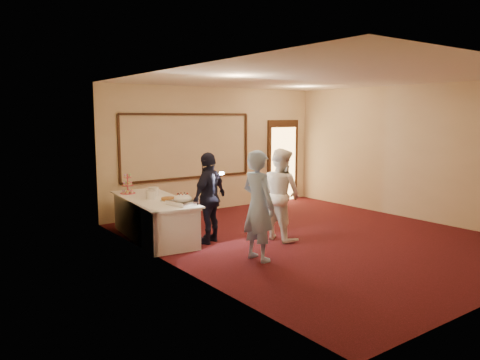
% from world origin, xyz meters
% --- Properties ---
extents(floor, '(7.00, 7.00, 0.00)m').
position_xyz_m(floor, '(0.00, 0.00, 0.00)').
color(floor, black).
rests_on(floor, ground).
extents(room_walls, '(6.04, 7.04, 3.02)m').
position_xyz_m(room_walls, '(0.00, 0.00, 2.03)').
color(room_walls, beige).
rests_on(room_walls, floor).
extents(wall_molding, '(3.45, 0.04, 1.55)m').
position_xyz_m(wall_molding, '(-0.80, 3.47, 1.60)').
color(wall_molding, black).
rests_on(wall_molding, room_walls).
extents(doorway, '(1.05, 0.07, 2.20)m').
position_xyz_m(doorway, '(2.15, 3.45, 1.08)').
color(doorway, black).
rests_on(doorway, floor).
extents(buffet_table, '(1.22, 2.58, 0.77)m').
position_xyz_m(buffet_table, '(-2.52, 1.81, 0.39)').
color(buffet_table, silver).
rests_on(buffet_table, floor).
extents(pavlova_tray, '(0.46, 0.56, 0.19)m').
position_xyz_m(pavlova_tray, '(-2.38, 0.92, 0.85)').
color(pavlova_tray, silver).
rests_on(pavlova_tray, buffet_table).
extents(cupcake_stand, '(0.30, 0.30, 0.44)m').
position_xyz_m(cupcake_stand, '(-2.69, 2.61, 0.93)').
color(cupcake_stand, '#D14456').
rests_on(cupcake_stand, buffet_table).
extents(plate_stack_a, '(0.19, 0.19, 0.16)m').
position_xyz_m(plate_stack_a, '(-2.58, 1.78, 0.85)').
color(plate_stack_a, white).
rests_on(plate_stack_a, buffet_table).
extents(plate_stack_b, '(0.20, 0.20, 0.17)m').
position_xyz_m(plate_stack_b, '(-2.39, 2.06, 0.85)').
color(plate_stack_b, white).
rests_on(plate_stack_b, buffet_table).
extents(tart, '(0.30, 0.30, 0.06)m').
position_xyz_m(tart, '(-2.41, 1.41, 0.80)').
color(tart, white).
rests_on(tart, buffet_table).
extents(man, '(0.48, 0.68, 1.78)m').
position_xyz_m(man, '(-1.75, -0.41, 0.89)').
color(man, '#96BEF7').
rests_on(man, floor).
extents(woman, '(0.69, 0.87, 1.72)m').
position_xyz_m(woman, '(-0.62, 0.34, 0.86)').
color(woman, white).
rests_on(woman, floor).
extents(guest, '(1.05, 0.79, 1.66)m').
position_xyz_m(guest, '(-1.81, 0.94, 0.83)').
color(guest, black).
rests_on(guest, floor).
extents(camera_flash, '(0.08, 0.06, 0.05)m').
position_xyz_m(camera_flash, '(-1.63, 0.81, 1.28)').
color(camera_flash, white).
rests_on(camera_flash, guest).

